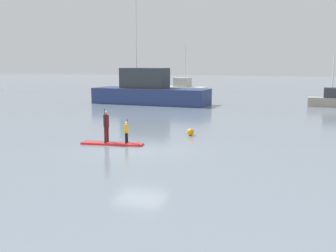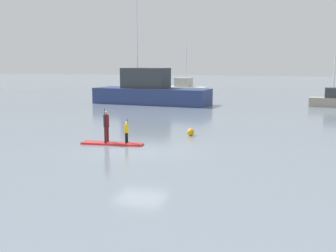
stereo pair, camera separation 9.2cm
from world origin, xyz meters
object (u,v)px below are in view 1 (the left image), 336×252
paddler_adult (106,124)px  paddler_child_solo (126,131)px  motor_boat_small_navy (182,88)px  fishing_boat_white_large (149,91)px  paddleboard_near (112,143)px  mooring_buoy_near (190,132)px

paddler_adult → paddler_child_solo: 1.17m
motor_boat_small_navy → fishing_boat_white_large: bearing=-87.4°
paddleboard_near → fishing_boat_white_large: fishing_boat_white_large is taller
paddleboard_near → fishing_boat_white_large: (-5.55, 21.21, 1.29)m
motor_boat_small_navy → mooring_buoy_near: (9.64, -33.12, -0.55)m
paddler_adult → mooring_buoy_near: paddler_adult is taller
motor_boat_small_navy → mooring_buoy_near: size_ratio=16.94×
paddler_adult → paddleboard_near: bearing=7.0°
paddleboard_near → motor_boat_small_navy: (-6.27, 37.02, 0.72)m
paddleboard_near → paddler_child_solo: paddler_child_solo is taller
paddler_child_solo → motor_boat_small_navy: motor_boat_small_navy is taller
paddler_adult → motor_boat_small_navy: 37.53m
paddleboard_near → paddler_adult: size_ratio=1.84×
motor_boat_small_navy → mooring_buoy_near: 34.50m
motor_boat_small_navy → mooring_buoy_near: bearing=-73.8°
fishing_boat_white_large → motor_boat_small_navy: (-0.72, 15.81, -0.57)m
fishing_boat_white_large → mooring_buoy_near: size_ratio=28.75×
fishing_boat_white_large → mooring_buoy_near: 19.51m
fishing_boat_white_large → motor_boat_small_navy: 15.84m
paddler_adult → mooring_buoy_near: size_ratio=4.25×
fishing_boat_white_large → paddler_adult: bearing=-76.2°
paddleboard_near → paddler_child_solo: bearing=6.7°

